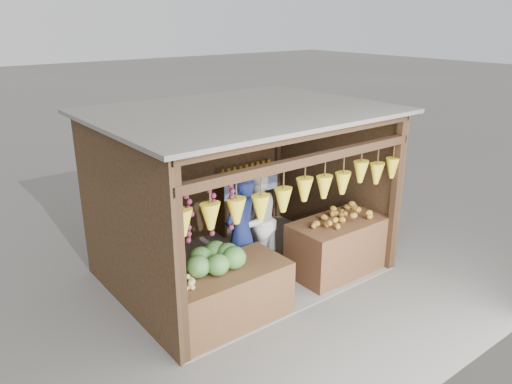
% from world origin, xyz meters
% --- Properties ---
extents(ground, '(80.00, 80.00, 0.00)m').
position_xyz_m(ground, '(0.00, 0.00, 0.00)').
color(ground, '#514F49').
rests_on(ground, ground).
extents(stall_structure, '(4.30, 3.30, 2.66)m').
position_xyz_m(stall_structure, '(-0.03, -0.04, 1.67)').
color(stall_structure, slate).
rests_on(stall_structure, ground).
extents(back_shelf, '(1.25, 0.32, 1.32)m').
position_xyz_m(back_shelf, '(1.05, 1.28, 0.87)').
color(back_shelf, '#382314').
rests_on(back_shelf, ground).
extents(counter_left, '(1.70, 0.85, 0.79)m').
position_xyz_m(counter_left, '(-1.04, -1.05, 0.40)').
color(counter_left, '#4C3019').
rests_on(counter_left, ground).
extents(counter_right, '(1.62, 0.85, 0.89)m').
position_xyz_m(counter_right, '(1.20, -0.98, 0.45)').
color(counter_right, '#472917').
rests_on(counter_right, ground).
extents(stool, '(0.36, 0.36, 0.34)m').
position_xyz_m(stool, '(-1.56, 0.22, 0.17)').
color(stool, black).
rests_on(stool, ground).
extents(man_standing, '(0.76, 0.62, 1.80)m').
position_xyz_m(man_standing, '(-0.33, -0.41, 0.90)').
color(man_standing, '#141E4D').
rests_on(man_standing, ground).
extents(woman_standing, '(1.04, 0.92, 1.77)m').
position_xyz_m(woman_standing, '(0.13, -0.15, 0.89)').
color(woman_standing, beige).
rests_on(woman_standing, ground).
extents(vendor_seated, '(0.54, 0.41, 1.01)m').
position_xyz_m(vendor_seated, '(-1.56, 0.22, 0.84)').
color(vendor_seated, '#4F301F').
rests_on(vendor_seated, stool).
extents(melon_pile, '(1.00, 0.50, 0.32)m').
position_xyz_m(melon_pile, '(-1.14, -0.95, 0.95)').
color(melon_pile, '#195215').
rests_on(melon_pile, counter_left).
extents(tanfruit_pile, '(0.34, 0.40, 0.13)m').
position_xyz_m(tanfruit_pile, '(-1.69, -1.11, 0.86)').
color(tanfruit_pile, tan).
rests_on(tanfruit_pile, counter_left).
extents(mango_pile, '(1.40, 0.64, 0.22)m').
position_xyz_m(mango_pile, '(1.22, -0.99, 1.00)').
color(mango_pile, '#CE551B').
rests_on(mango_pile, counter_right).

